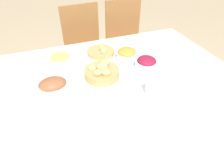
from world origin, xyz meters
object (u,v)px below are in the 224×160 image
at_px(bread_basket, 102,72).
at_px(spoon, 155,111).
at_px(drinking_cup, 151,89).
at_px(butter_dish, 68,111).
at_px(dinner_plate, 126,118).
at_px(fork, 101,126).
at_px(beet_salad_bowl, 147,64).
at_px(ham_platter, 53,84).
at_px(carrot_bowl, 127,55).
at_px(chair_far_right, 125,40).
at_px(pineapple_bowl, 60,60).
at_px(knife, 150,112).
at_px(chair_far_center, 85,47).
at_px(egg_basket, 101,51).

bearing_deg(bread_basket, spoon, -66.85).
xyz_separation_m(drinking_cup, butter_dish, (-0.53, 0.01, -0.02)).
distance_m(dinner_plate, fork, 0.15).
relative_size(beet_salad_bowl, drinking_cup, 2.11).
bearing_deg(drinking_cup, ham_platter, 154.12).
xyz_separation_m(carrot_bowl, drinking_cup, (-0.02, -0.43, -0.01)).
height_order(chair_far_right, pineapple_bowl, chair_far_right).
bearing_deg(dinner_plate, carrot_bowl, 66.36).
relative_size(carrot_bowl, spoon, 0.90).
relative_size(pineapple_bowl, drinking_cup, 2.08).
xyz_separation_m(beet_salad_bowl, drinking_cup, (-0.11, -0.25, -0.01)).
bearing_deg(ham_platter, knife, -40.76).
bearing_deg(fork, chair_far_center, 79.18).
bearing_deg(knife, pineapple_bowl, 119.47).
xyz_separation_m(chair_far_center, bread_basket, (-0.08, -0.89, 0.25)).
bearing_deg(bread_basket, knife, -70.32).
height_order(chair_far_right, fork, chair_far_right).
bearing_deg(fork, egg_basket, 71.04).
height_order(chair_far_right, knife, chair_far_right).
relative_size(chair_far_center, carrot_bowl, 5.48).
distance_m(ham_platter, spoon, 0.68).
relative_size(spoon, butter_dish, 1.87).
distance_m(beet_salad_bowl, butter_dish, 0.68).
relative_size(chair_far_right, drinking_cup, 12.01).
bearing_deg(knife, carrot_bowl, 78.65).
bearing_deg(butter_dish, drinking_cup, -0.72).
height_order(chair_far_right, dinner_plate, chair_far_right).
distance_m(beet_salad_bowl, fork, 0.63).
relative_size(carrot_bowl, dinner_plate, 0.69).
distance_m(knife, drinking_cup, 0.17).
bearing_deg(knife, egg_basket, 93.43).
relative_size(chair_far_right, spoon, 4.96).
distance_m(chair_far_center, ham_platter, 1.01).
bearing_deg(egg_basket, beet_salad_bowl, -54.21).
bearing_deg(fork, ham_platter, 113.80).
distance_m(dinner_plate, spoon, 0.18).
bearing_deg(beet_salad_bowl, bread_basket, 175.69).
distance_m(beet_salad_bowl, carrot_bowl, 0.20).
xyz_separation_m(fork, butter_dish, (-0.15, 0.15, 0.01)).
xyz_separation_m(chair_far_right, pineapple_bowl, (-0.83, -0.63, 0.26)).
distance_m(dinner_plate, drinking_cup, 0.28).
bearing_deg(spoon, ham_platter, 141.96).
bearing_deg(ham_platter, butter_dish, -78.96).
xyz_separation_m(chair_far_right, bread_basket, (-0.57, -0.89, 0.25)).
relative_size(pineapple_bowl, fork, 0.86).
distance_m(egg_basket, ham_platter, 0.54).
height_order(fork, knife, same).
bearing_deg(ham_platter, drinking_cup, -25.88).
xyz_separation_m(beet_salad_bowl, fork, (-0.49, -0.40, -0.05)).
relative_size(fork, knife, 1.00).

